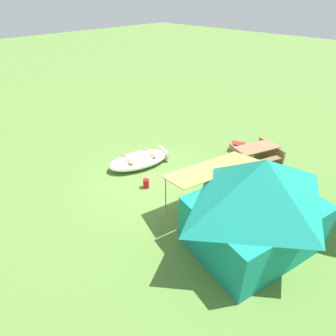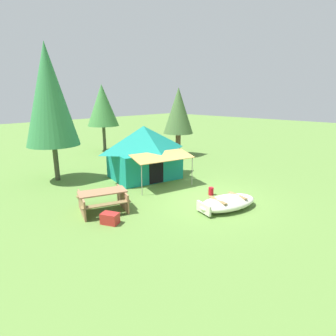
{
  "view_description": "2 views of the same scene",
  "coord_description": "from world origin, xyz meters",
  "px_view_note": "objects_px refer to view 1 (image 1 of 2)",
  "views": [
    {
      "loc": [
        5.9,
        6.52,
        6.02
      ],
      "look_at": [
        0.4,
        1.15,
        1.22
      ],
      "focal_mm": 31.08,
      "sensor_mm": 36.0,
      "label": 1
    },
    {
      "loc": [
        -8.87,
        -6.3,
        4.12
      ],
      "look_at": [
        -0.63,
        1.63,
        1.12
      ],
      "focal_mm": 29.67,
      "sensor_mm": 36.0,
      "label": 2
    }
  ],
  "objects_px": {
    "fuel_can": "(146,183)",
    "canvas_cabin_tent": "(257,203)",
    "picnic_table": "(256,153)",
    "beached_rowboat": "(139,160)",
    "cooler_box": "(238,147)"
  },
  "relations": [
    {
      "from": "cooler_box",
      "to": "beached_rowboat",
      "type": "bearing_deg",
      "value": -29.41
    },
    {
      "from": "picnic_table",
      "to": "cooler_box",
      "type": "distance_m",
      "value": 1.21
    },
    {
      "from": "fuel_can",
      "to": "beached_rowboat",
      "type": "bearing_deg",
      "value": -121.7
    },
    {
      "from": "fuel_can",
      "to": "canvas_cabin_tent",
      "type": "bearing_deg",
      "value": 93.47
    },
    {
      "from": "beached_rowboat",
      "to": "canvas_cabin_tent",
      "type": "height_order",
      "value": "canvas_cabin_tent"
    },
    {
      "from": "canvas_cabin_tent",
      "to": "picnic_table",
      "type": "relative_size",
      "value": 2.06
    },
    {
      "from": "picnic_table",
      "to": "cooler_box",
      "type": "relative_size",
      "value": 3.76
    },
    {
      "from": "beached_rowboat",
      "to": "cooler_box",
      "type": "relative_size",
      "value": 4.77
    },
    {
      "from": "cooler_box",
      "to": "picnic_table",
      "type": "bearing_deg",
      "value": 67.4
    },
    {
      "from": "beached_rowboat",
      "to": "cooler_box",
      "type": "xyz_separation_m",
      "value": [
        -3.77,
        2.12,
        -0.06
      ]
    },
    {
      "from": "beached_rowboat",
      "to": "picnic_table",
      "type": "bearing_deg",
      "value": 135.98
    },
    {
      "from": "picnic_table",
      "to": "fuel_can",
      "type": "bearing_deg",
      "value": -24.56
    },
    {
      "from": "beached_rowboat",
      "to": "canvas_cabin_tent",
      "type": "bearing_deg",
      "value": 83.85
    },
    {
      "from": "cooler_box",
      "to": "fuel_can",
      "type": "distance_m",
      "value": 4.65
    },
    {
      "from": "beached_rowboat",
      "to": "fuel_can",
      "type": "height_order",
      "value": "beached_rowboat"
    }
  ]
}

